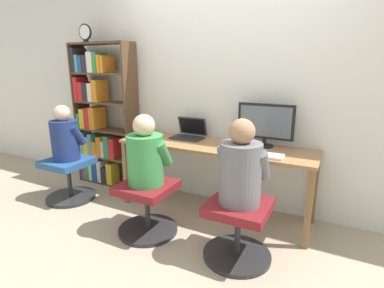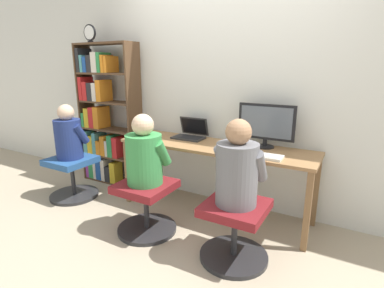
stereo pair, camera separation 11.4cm
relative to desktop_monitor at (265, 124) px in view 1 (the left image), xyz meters
name	(u,v)px [view 1 (the left image)]	position (x,y,z in m)	size (l,w,h in m)	color
ground_plane	(202,223)	(-0.46, -0.45, -0.97)	(14.00, 14.00, 0.00)	tan
wall_back	(228,87)	(-0.46, 0.18, 0.33)	(10.00, 0.05, 2.60)	silver
desk	(214,152)	(-0.46, -0.17, -0.30)	(2.00, 0.56, 0.74)	olive
desktop_monitor	(265,124)	(0.00, 0.00, 0.00)	(0.55, 0.18, 0.42)	black
laptop	(189,134)	(-0.83, -0.02, -0.18)	(0.34, 0.27, 0.22)	#2D2D30
keyboard	(258,154)	(0.03, -0.33, -0.21)	(0.45, 0.16, 0.03)	silver
computer_mouse_by_keyboard	(228,150)	(-0.25, -0.33, -0.21)	(0.06, 0.10, 0.04)	black
office_chair_left	(238,227)	(0.02, -0.80, -0.70)	(0.55, 0.55, 0.48)	#262628
office_chair_right	(147,205)	(-0.85, -0.81, -0.70)	(0.55, 0.55, 0.48)	#262628
person_at_monitor	(241,168)	(0.02, -0.80, -0.20)	(0.39, 0.34, 0.67)	slate
person_at_laptop	(145,155)	(-0.85, -0.81, -0.21)	(0.40, 0.33, 0.63)	#388C47
bookshelf	(99,120)	(-2.12, -0.05, -0.12)	(0.86, 0.27, 1.79)	#513823
desk_clock	(85,33)	(-2.18, -0.11, 0.93)	(0.19, 0.03, 0.21)	black
office_chair_side	(69,177)	(-2.08, -0.64, -0.70)	(0.55, 0.55, 0.48)	#262628
person_near_shelf	(65,137)	(-2.08, -0.63, -0.22)	(0.36, 0.31, 0.62)	navy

